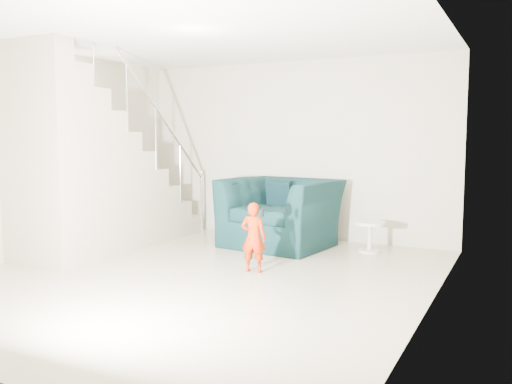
% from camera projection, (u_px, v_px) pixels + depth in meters
% --- Properties ---
extents(floor, '(5.50, 5.50, 0.00)m').
position_uv_depth(floor, '(196.00, 277.00, 6.03)').
color(floor, tan).
rests_on(floor, ground).
extents(ceiling, '(5.50, 5.50, 0.00)m').
position_uv_depth(ceiling, '(193.00, 29.00, 5.75)').
color(ceiling, silver).
rests_on(ceiling, back_wall).
extents(back_wall, '(5.00, 0.00, 5.00)m').
position_uv_depth(back_wall, '(292.00, 150.00, 8.34)').
color(back_wall, '#AFA88E').
rests_on(back_wall, floor).
extents(left_wall, '(0.00, 5.50, 5.50)m').
position_uv_depth(left_wall, '(32.00, 153.00, 7.01)').
color(left_wall, '#AFA88E').
rests_on(left_wall, floor).
extents(right_wall, '(0.00, 5.50, 5.50)m').
position_uv_depth(right_wall, '(433.00, 161.00, 4.78)').
color(right_wall, '#AFA88E').
rests_on(right_wall, floor).
extents(armchair, '(1.63, 1.47, 0.95)m').
position_uv_depth(armchair, '(280.00, 213.00, 7.71)').
color(armchair, black).
rests_on(armchair, floor).
extents(toddler, '(0.32, 0.24, 0.81)m').
position_uv_depth(toddler, '(253.00, 237.00, 6.23)').
color(toddler, '#962204').
rests_on(toddler, floor).
extents(side_table, '(0.42, 0.42, 0.42)m').
position_uv_depth(side_table, '(370.00, 231.00, 7.30)').
color(side_table, silver).
rests_on(side_table, floor).
extents(staircase, '(1.02, 3.03, 3.62)m').
position_uv_depth(staircase, '(93.00, 182.00, 7.32)').
color(staircase, '#ADA089').
rests_on(staircase, floor).
extents(cushion, '(0.38, 0.18, 0.38)m').
position_uv_depth(cushion, '(279.00, 193.00, 7.98)').
color(cushion, black).
rests_on(cushion, armchair).
extents(throw, '(0.05, 0.53, 0.60)m').
position_uv_depth(throw, '(240.00, 203.00, 7.86)').
color(throw, black).
rests_on(throw, armchair).
extents(phone, '(0.03, 0.05, 0.10)m').
position_uv_depth(phone, '(262.00, 212.00, 6.12)').
color(phone, black).
rests_on(phone, toddler).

